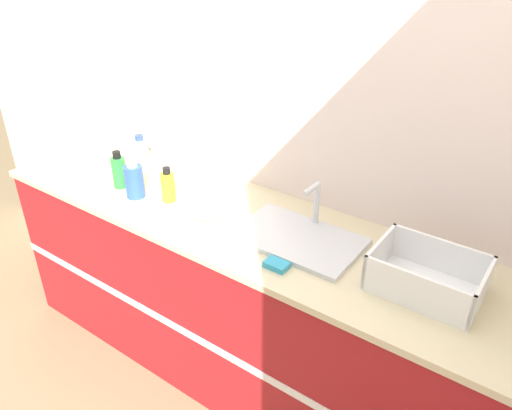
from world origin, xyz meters
TOP-DOWN VIEW (x-y plane):
  - ground_plane at (0.00, 0.00)m, footprint 12.00×12.00m
  - wall_back at (0.00, 0.65)m, footprint 4.88×0.06m
  - counter_cabinet at (0.00, 0.31)m, footprint 2.51×0.65m
  - sink at (0.31, 0.32)m, footprint 0.51×0.32m
  - paper_towel_roll at (-0.12, 0.24)m, footprint 0.12×0.12m
  - dish_rack at (0.84, 0.31)m, footprint 0.37×0.26m
  - bottle_clear at (-0.77, 0.48)m, footprint 0.08×0.08m
  - bottle_green at (-0.64, 0.22)m, footprint 0.07×0.07m
  - bottle_blue at (-0.51, 0.19)m, footprint 0.09×0.09m
  - bottle_yellow at (-0.35, 0.25)m, footprint 0.06×0.06m
  - sponge at (0.34, 0.11)m, footprint 0.09×0.06m

SIDE VIEW (x-z plane):
  - ground_plane at x=0.00m, z-range 0.00..0.00m
  - counter_cabinet at x=0.00m, z-range 0.00..0.91m
  - sponge at x=0.34m, z-range 0.91..0.93m
  - sink at x=0.31m, z-range 0.82..1.03m
  - dish_rack at x=0.84m, z-range 0.89..1.03m
  - bottle_clear at x=-0.77m, z-range 0.90..1.05m
  - bottle_yellow at x=-0.35m, z-range 0.90..1.07m
  - bottle_green at x=-0.64m, z-range 0.90..1.08m
  - bottle_blue at x=-0.51m, z-range 0.90..1.09m
  - paper_towel_roll at x=-0.12m, z-range 0.91..1.18m
  - wall_back at x=0.00m, z-range 0.00..2.60m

